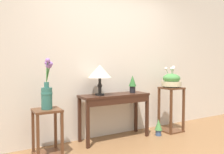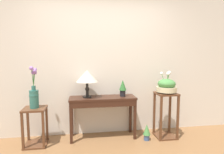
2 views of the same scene
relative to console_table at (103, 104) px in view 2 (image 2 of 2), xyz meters
The scene contains 9 objects.
back_wall_with_art 0.83m from the console_table, 87.18° to the left, with size 9.00×0.10×2.80m.
console_table is the anchor object (origin of this frame).
table_lamp 0.54m from the console_table, behind, with size 0.37×0.37×0.47m.
potted_plant_on_console 0.45m from the console_table, ahead, with size 0.13×0.13×0.29m.
pedestal_stand_left 1.16m from the console_table, behind, with size 0.35×0.35×0.62m.
flower_vase_tall_left 1.13m from the console_table, behind, with size 0.15×0.20×0.67m.
pedestal_stand_right 1.14m from the console_table, ahead, with size 0.35×0.35×0.81m.
planter_bowl_wide_right 1.16m from the console_table, ahead, with size 0.35×0.35×0.39m.
potted_plant_floor 0.89m from the console_table, 15.65° to the right, with size 0.13×0.13×0.29m.
Camera 2 is at (-0.36, -1.96, 1.46)m, focal length 30.59 mm.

